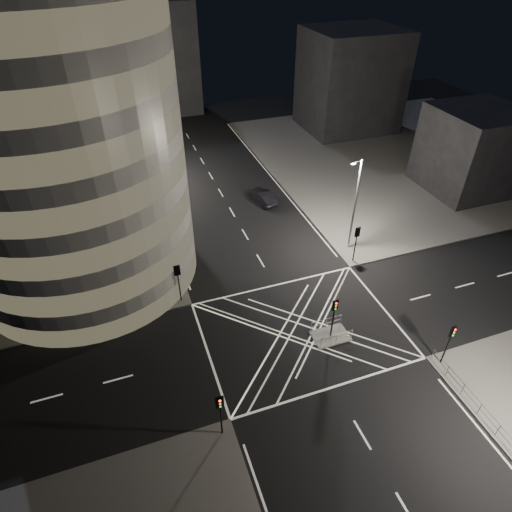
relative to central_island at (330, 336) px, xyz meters
name	(u,v)px	position (x,y,z in m)	size (l,w,h in m)	color
ground	(301,330)	(-2.00, 1.50, -0.07)	(120.00, 120.00, 0.00)	black
sidewalk_far_right	(404,154)	(27.00, 28.50, 0.00)	(42.00, 42.00, 0.15)	#5A5754
central_island	(330,336)	(0.00, 0.00, 0.00)	(3.00, 2.00, 0.15)	slate
office_tower_curved	(2,136)	(-22.74, 20.24, 12.58)	(30.00, 29.00, 27.20)	gray
office_block_rear	(16,83)	(-24.00, 43.50, 11.07)	(24.00, 16.00, 22.00)	gray
building_right_far	(350,80)	(24.00, 41.50, 7.58)	(14.00, 12.00, 15.00)	black
building_right_near	(472,150)	(28.00, 17.50, 5.08)	(10.00, 10.00, 10.00)	black
building_far_end	(143,61)	(-6.00, 59.50, 8.93)	(18.00, 8.00, 18.00)	black
tree_a	(151,246)	(-12.50, 10.50, 5.02)	(4.46, 4.46, 7.52)	black
tree_b	(142,215)	(-12.50, 16.50, 4.60)	(5.14, 5.14, 7.49)	black
tree_c	(136,191)	(-12.50, 22.50, 4.11)	(3.94, 3.94, 6.31)	black
tree_d	(129,165)	(-12.50, 28.50, 4.52)	(4.46, 4.46, 7.02)	black
tree_e	(125,149)	(-12.50, 34.50, 4.06)	(3.98, 3.98, 6.28)	black
traffic_signal_fl	(178,277)	(-10.80, 8.30, 2.84)	(0.55, 0.22, 4.00)	black
traffic_signal_nl	(220,408)	(-10.80, -5.30, 2.84)	(0.55, 0.22, 4.00)	black
traffic_signal_fr	(357,238)	(6.80, 8.30, 2.84)	(0.55, 0.22, 4.00)	black
traffic_signal_nr	(450,338)	(6.80, -5.30, 2.84)	(0.55, 0.22, 4.00)	black
traffic_signal_island	(334,311)	(0.00, 0.00, 2.84)	(0.55, 0.22, 4.00)	black
street_lamp_left_near	(157,222)	(-11.44, 13.50, 5.47)	(1.25, 0.25, 10.00)	slate
street_lamp_left_far	(134,147)	(-11.44, 31.50, 5.47)	(1.25, 0.25, 10.00)	slate
street_lamp_right_far	(355,203)	(7.44, 10.50, 5.47)	(1.25, 0.25, 10.00)	slate
railing_near_right	(489,419)	(6.30, -10.65, 0.62)	(0.06, 11.70, 1.10)	slate
railing_island_south	(336,339)	(0.00, -0.90, 0.62)	(2.80, 0.06, 1.10)	slate
railing_island_north	(326,323)	(0.00, 0.90, 0.62)	(2.80, 0.06, 1.10)	slate
sedan	(262,196)	(2.21, 22.59, 0.69)	(1.62, 4.65, 1.53)	black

